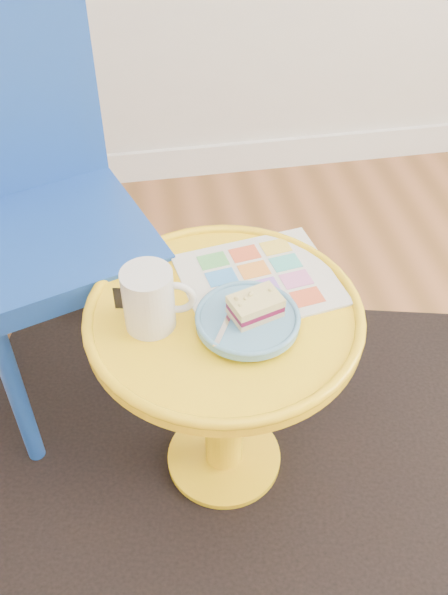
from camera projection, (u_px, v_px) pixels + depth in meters
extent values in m
cube|color=white|center=(204.00, 160.00, 2.53)|extent=(4.00, 0.02, 0.12)
cube|color=black|center=(224.00, 459.00, 1.63)|extent=(1.52, 1.38, 0.01)
cylinder|color=yellow|center=(224.00, 457.00, 1.63)|extent=(0.28, 0.28, 0.02)
cylinder|color=yellow|center=(224.00, 396.00, 1.46)|extent=(0.09, 0.09, 0.46)
cylinder|color=yellow|center=(224.00, 317.00, 1.29)|extent=(0.54, 0.54, 0.03)
cylinder|color=#17409B|center=(18.00, 398.00, 1.49)|extent=(0.04, 0.04, 0.46)
cylinder|color=#17409B|center=(158.00, 345.00, 1.61)|extent=(0.04, 0.04, 0.46)
cylinder|color=#17409B|center=(107.00, 264.00, 1.83)|extent=(0.04, 0.04, 0.46)
cube|color=#17409B|center=(47.00, 240.00, 1.47)|extent=(0.54, 0.54, 0.06)
cube|color=silver|center=(259.00, 279.00, 1.35)|extent=(0.34, 0.30, 0.01)
cylinder|color=silver|center=(148.00, 299.00, 1.22)|extent=(0.10, 0.10, 0.13)
torus|color=silver|center=(177.00, 298.00, 1.21)|extent=(0.07, 0.03, 0.07)
cylinder|color=#D1B78C|center=(146.00, 276.00, 1.18)|extent=(0.09, 0.09, 0.01)
cylinder|color=#568FB7|center=(248.00, 324.00, 1.25)|extent=(0.08, 0.08, 0.01)
cylinder|color=#568FB7|center=(248.00, 320.00, 1.24)|extent=(0.20, 0.20, 0.02)
cube|color=#D3BC8C|center=(255.00, 312.00, 1.24)|extent=(0.11, 0.09, 0.01)
cube|color=maroon|center=(255.00, 307.00, 1.23)|extent=(0.11, 0.09, 0.01)
cube|color=#EADB8C|center=(256.00, 301.00, 1.22)|extent=(0.11, 0.09, 0.02)
cube|color=silver|center=(225.00, 325.00, 1.22)|extent=(0.06, 0.11, 0.00)
cube|color=silver|center=(237.00, 300.00, 1.27)|extent=(0.03, 0.04, 0.00)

